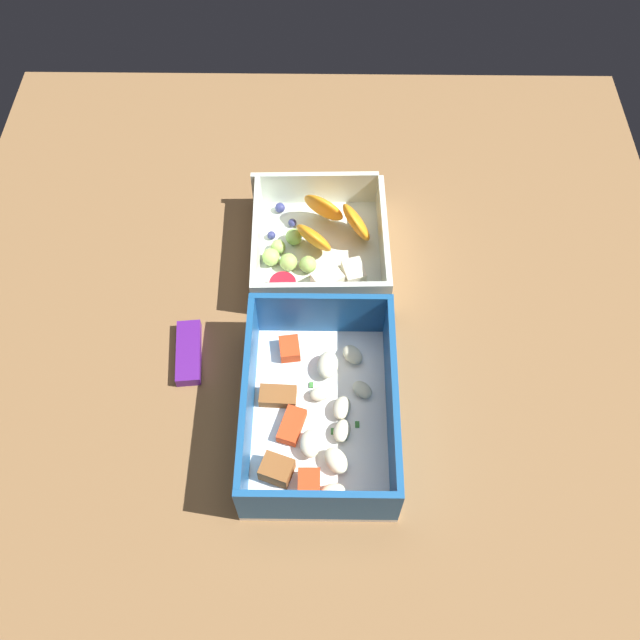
% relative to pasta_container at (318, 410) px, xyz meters
% --- Properties ---
extents(table_surface, '(0.80, 0.80, 0.02)m').
position_rel_pasta_container_xyz_m(table_surface, '(0.11, 0.01, -0.03)').
color(table_surface, brown).
rests_on(table_surface, ground).
extents(pasta_container, '(0.20, 0.14, 0.07)m').
position_rel_pasta_container_xyz_m(pasta_container, '(0.00, 0.00, 0.00)').
color(pasta_container, white).
rests_on(pasta_container, table_surface).
extents(fruit_bowl, '(0.16, 0.15, 0.06)m').
position_rel_pasta_container_xyz_m(fruit_bowl, '(0.20, 0.00, -0.00)').
color(fruit_bowl, silver).
rests_on(fruit_bowl, table_surface).
extents(candy_bar, '(0.07, 0.03, 0.01)m').
position_rel_pasta_container_xyz_m(candy_bar, '(0.07, 0.13, -0.01)').
color(candy_bar, '#51197A').
rests_on(candy_bar, table_surface).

